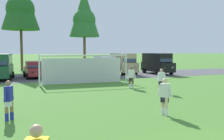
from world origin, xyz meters
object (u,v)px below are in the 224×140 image
(parked_car_slot_far_right, at_px, (123,63))
(parked_car_slot_end, at_px, (157,63))
(player_midfield_center, at_px, (161,81))
(soccer_goal, at_px, (83,69))
(parked_car_slot_center, at_px, (35,69))
(player_winger_right, at_px, (165,97))
(player_trailing_back, at_px, (131,77))
(player_striker_near, at_px, (9,100))
(soccer_ball, at_px, (162,100))
(parked_car_slot_center_right, at_px, (61,68))
(parked_car_slot_right, at_px, (105,65))
(parked_car_slot_center_left, at_px, (1,66))

(parked_car_slot_far_right, bearing_deg, parked_car_slot_end, -21.81)
(player_midfield_center, bearing_deg, parked_car_slot_far_right, 77.03)
(soccer_goal, xyz_separation_m, parked_car_slot_center, (-3.59, 6.37, -0.42))
(player_winger_right, bearing_deg, player_trailing_back, 75.41)
(player_striker_near, distance_m, player_trailing_back, 10.42)
(player_winger_right, distance_m, parked_car_slot_end, 20.14)
(soccer_ball, bearing_deg, parked_car_slot_center_right, 99.60)
(player_midfield_center, bearing_deg, parked_car_slot_right, 86.47)
(soccer_ball, xyz_separation_m, player_winger_right, (-1.36, -2.39, 0.71))
(soccer_goal, bearing_deg, soccer_ball, -77.53)
(parked_car_slot_center_left, distance_m, parked_car_slot_end, 17.62)
(player_winger_right, height_order, player_trailing_back, same)
(soccer_goal, bearing_deg, parked_car_slot_right, 58.33)
(player_midfield_center, xyz_separation_m, player_trailing_back, (-1.03, 2.57, 0.00))
(parked_car_slot_center_left, bearing_deg, player_midfield_center, -49.32)
(soccer_ball, distance_m, player_winger_right, 2.84)
(player_midfield_center, bearing_deg, parked_car_slot_center_right, 108.11)
(soccer_goal, bearing_deg, player_striker_near, -119.43)
(player_winger_right, bearing_deg, parked_car_slot_center_right, 94.26)
(parked_car_slot_end, bearing_deg, parked_car_slot_far_right, 158.19)
(parked_car_slot_center_right, distance_m, parked_car_slot_right, 5.31)
(player_trailing_back, relative_size, parked_car_slot_end, 0.34)
(player_midfield_center, distance_m, parked_car_slot_center, 14.84)
(parked_car_slot_right, distance_m, parked_car_slot_far_right, 2.34)
(player_winger_right, height_order, parked_car_slot_right, parked_car_slot_right)
(parked_car_slot_center, xyz_separation_m, parked_car_slot_far_right, (10.50, 0.93, 0.47))
(player_trailing_back, height_order, parked_car_slot_end, parked_car_slot_end)
(parked_car_slot_center_right, height_order, parked_car_slot_far_right, parked_car_slot_far_right)
(soccer_ball, height_order, player_winger_right, player_winger_right)
(player_trailing_back, bearing_deg, soccer_goal, 124.21)
(player_midfield_center, distance_m, parked_car_slot_far_right, 14.21)
(player_striker_near, relative_size, parked_car_slot_right, 0.35)
(soccer_ball, relative_size, parked_car_slot_center, 0.05)
(soccer_goal, distance_m, player_winger_right, 11.70)
(parked_car_slot_center_left, xyz_separation_m, parked_car_slot_end, (17.62, 0.01, 0.00))
(parked_car_slot_far_right, bearing_deg, player_trailing_back, -110.51)
(player_midfield_center, relative_size, parked_car_slot_center_left, 0.33)
(soccer_ball, relative_size, parked_car_slot_far_right, 0.05)
(soccer_goal, bearing_deg, parked_car_slot_center, 119.39)
(soccer_ball, height_order, parked_car_slot_center_right, parked_car_slot_center_right)
(player_striker_near, height_order, parked_car_slot_far_right, parked_car_slot_far_right)
(parked_car_slot_center, relative_size, parked_car_slot_far_right, 0.90)
(soccer_goal, height_order, parked_car_slot_end, soccer_goal)
(parked_car_slot_center, relative_size, parked_car_slot_right, 0.93)
(parked_car_slot_center, xyz_separation_m, parked_car_slot_center_right, (2.89, 0.61, 0.00))
(player_winger_right, relative_size, player_trailing_back, 1.00)
(parked_car_slot_center, relative_size, parked_car_slot_center_right, 1.01)
(player_midfield_center, bearing_deg, soccer_goal, 119.65)
(soccer_goal, relative_size, player_midfield_center, 4.58)
(soccer_goal, distance_m, parked_car_slot_far_right, 10.05)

